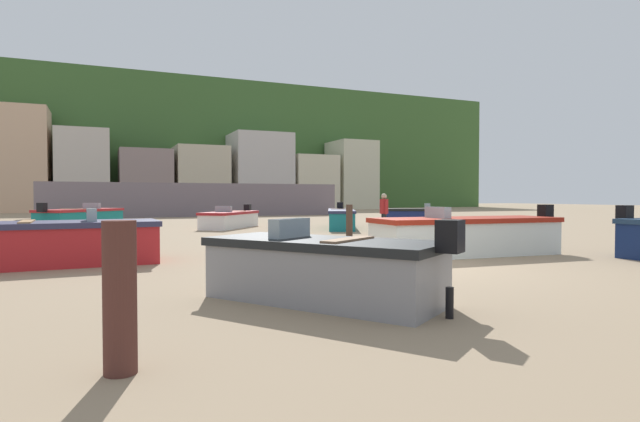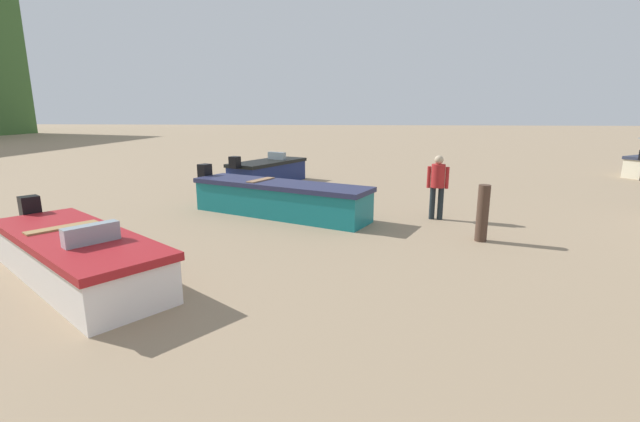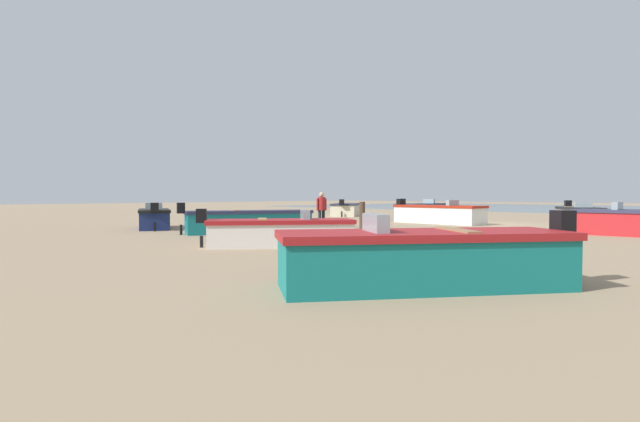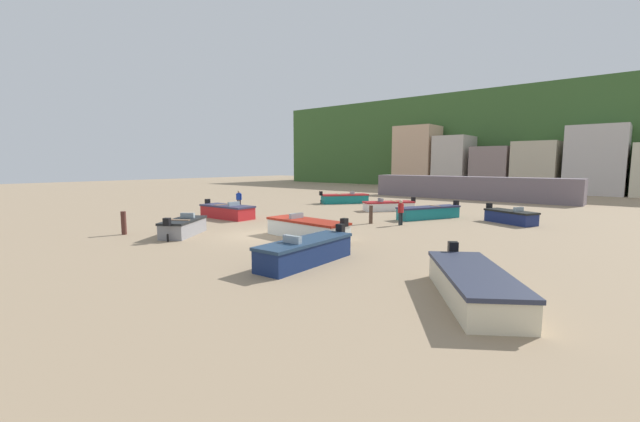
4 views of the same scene
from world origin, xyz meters
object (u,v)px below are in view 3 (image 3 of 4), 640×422
boat_red_4 (640,223)px  boat_teal_6 (424,259)px  boat_white_2 (438,214)px  boat_navy_7 (154,219)px  boat_teal_5 (249,221)px  beach_walker_distant (322,207)px  boat_grey_1 (579,216)px  boat_navy_3 (423,211)px  boat_cream_0 (346,209)px  boat_white_8 (280,232)px  mooring_post_near_water (362,216)px

boat_red_4 → boat_teal_6: 14.20m
boat_white_2 → boat_navy_7: size_ratio=1.44×
boat_teal_5 → beach_walker_distant: (-0.06, -4.03, 0.50)m
boat_grey_1 → boat_teal_6: 20.39m
boat_white_2 → boat_navy_3: size_ratio=1.05×
boat_grey_1 → boat_red_4: bearing=89.2°
boat_cream_0 → beach_walker_distant: beach_walker_distant is taller
boat_red_4 → boat_white_8: bearing=147.9°
boat_cream_0 → boat_grey_1: boat_grey_1 is taller
boat_white_2 → boat_navy_7: 14.20m
boat_teal_6 → mooring_post_near_water: (9.34, -9.76, 0.13)m
boat_white_2 → boat_white_8: bearing=15.7°
beach_walker_distant → boat_navy_3: bearing=21.2°
boat_navy_7 → mooring_post_near_water: bearing=-23.1°
boat_white_8 → mooring_post_near_water: bearing=148.5°
boat_cream_0 → boat_navy_7: size_ratio=1.39×
boat_white_2 → beach_walker_distant: beach_walker_distant is taller
boat_grey_1 → boat_teal_5: 16.70m
boat_white_2 → boat_teal_6: boat_white_2 is taller
boat_navy_7 → beach_walker_distant: 7.47m
boat_grey_1 → boat_teal_5: boat_grey_1 is taller
beach_walker_distant → boat_teal_6: bearing=-117.8°
boat_navy_7 → mooring_post_near_water: (-7.02, -5.99, 0.16)m
boat_navy_3 → beach_walker_distant: size_ratio=3.08×
boat_navy_3 → mooring_post_near_water: size_ratio=4.15×
mooring_post_near_water → boat_teal_5: bearing=67.7°
boat_white_8 → mooring_post_near_water: (2.79, -7.11, 0.19)m
boat_cream_0 → mooring_post_near_water: size_ratio=4.19×
boat_grey_1 → beach_walker_distant: (7.43, 10.89, 0.49)m
beach_walker_distant → boat_red_4: bearing=-54.4°
boat_grey_1 → boat_teal_6: (-3.76, 20.04, 0.01)m
boat_white_2 → mooring_post_near_water: bearing=4.6°
boat_navy_3 → mooring_post_near_water: 11.27m
boat_grey_1 → boat_navy_7: boat_grey_1 is taller
boat_white_2 → boat_white_8: 13.83m
boat_cream_0 → boat_red_4: boat_red_4 is taller
boat_grey_1 → boat_white_8: (2.79, 17.39, -0.06)m
boat_navy_7 → mooring_post_near_water: size_ratio=3.02×
boat_navy_3 → mooring_post_near_water: boat_navy_3 is taller
boat_navy_7 → boat_navy_3: bearing=15.3°
boat_grey_1 → boat_navy_7: bearing=18.3°
boat_red_4 → boat_teal_5: boat_red_4 is taller
boat_cream_0 → boat_teal_6: 28.37m
boat_cream_0 → boat_red_4: (-19.73, 6.25, 0.04)m
boat_teal_5 → boat_red_4: bearing=63.4°
boat_cream_0 → boat_white_8: 22.11m
boat_white_8 → mooring_post_near_water: size_ratio=3.48×
boat_cream_0 → boat_navy_3: (-6.55, 0.07, 0.04)m
boat_grey_1 → mooring_post_near_water: size_ratio=2.99×
boat_red_4 → beach_walker_distant: bearing=111.9°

